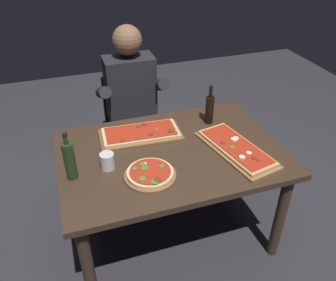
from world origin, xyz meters
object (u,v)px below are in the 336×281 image
(dining_table, at_px, (170,163))
(tumbler_near_camera, at_px, (107,162))
(pizza_rectangular_front, at_px, (141,134))
(seated_diner, at_px, (132,101))
(oil_bottle_amber, at_px, (210,109))
(pizza_rectangular_left, at_px, (236,148))
(diner_chair, at_px, (131,122))
(pizza_round_far, at_px, (150,174))
(wine_bottle_dark, at_px, (70,160))

(dining_table, height_order, tumbler_near_camera, tumbler_near_camera)
(pizza_rectangular_front, xyz_separation_m, seated_diner, (0.06, 0.51, -0.02))
(dining_table, relative_size, seated_diner, 1.05)
(tumbler_near_camera, bearing_deg, oil_bottle_amber, 20.67)
(pizza_rectangular_left, xyz_separation_m, diner_chair, (-0.46, 0.98, -0.27))
(dining_table, relative_size, pizza_rectangular_left, 2.27)
(oil_bottle_amber, xyz_separation_m, tumbler_near_camera, (-0.78, -0.29, -0.07))
(pizza_rectangular_left, relative_size, pizza_round_far, 2.07)
(pizza_rectangular_left, relative_size, wine_bottle_dark, 2.09)
(diner_chair, bearing_deg, tumbler_near_camera, -110.38)
(dining_table, height_order, oil_bottle_amber, oil_bottle_amber)
(pizza_rectangular_left, xyz_separation_m, pizza_round_far, (-0.58, -0.07, 0.00))
(dining_table, xyz_separation_m, diner_chair, (-0.07, 0.86, -0.16))
(dining_table, distance_m, pizza_round_far, 0.30)
(pizza_round_far, height_order, tumbler_near_camera, tumbler_near_camera)
(pizza_round_far, relative_size, tumbler_near_camera, 2.99)
(tumbler_near_camera, bearing_deg, wine_bottle_dark, -173.69)
(oil_bottle_amber, xyz_separation_m, seated_diner, (-0.44, 0.48, -0.11))
(wine_bottle_dark, bearing_deg, pizza_round_far, -17.72)
(oil_bottle_amber, bearing_deg, seated_diner, 132.54)
(pizza_rectangular_front, xyz_separation_m, oil_bottle_amber, (0.51, 0.02, 0.09))
(oil_bottle_amber, bearing_deg, dining_table, -146.10)
(wine_bottle_dark, relative_size, oil_bottle_amber, 1.04)
(pizza_rectangular_left, distance_m, wine_bottle_dark, 1.01)
(pizza_rectangular_front, xyz_separation_m, diner_chair, (0.06, 0.63, -0.27))
(oil_bottle_amber, bearing_deg, diner_chair, 126.33)
(pizza_round_far, distance_m, seated_diner, 0.94)
(pizza_rectangular_front, relative_size, diner_chair, 0.64)
(wine_bottle_dark, distance_m, tumbler_near_camera, 0.22)
(wine_bottle_dark, bearing_deg, pizza_rectangular_left, -3.58)
(dining_table, height_order, pizza_round_far, pizza_round_far)
(pizza_rectangular_left, height_order, diner_chair, diner_chair)
(pizza_rectangular_left, relative_size, oil_bottle_amber, 2.18)
(dining_table, relative_size, diner_chair, 1.61)
(tumbler_near_camera, xyz_separation_m, diner_chair, (0.33, 0.90, -0.30))
(dining_table, bearing_deg, pizza_rectangular_front, 120.42)
(pizza_rectangular_left, bearing_deg, wine_bottle_dark, 176.42)
(wine_bottle_dark, xyz_separation_m, oil_bottle_amber, (0.98, 0.32, -0.01))
(pizza_rectangular_left, bearing_deg, pizza_round_far, -172.99)
(pizza_rectangular_left, distance_m, oil_bottle_amber, 0.39)
(pizza_rectangular_front, xyz_separation_m, wine_bottle_dark, (-0.48, -0.29, 0.10))
(pizza_rectangular_front, bearing_deg, oil_bottle_amber, 2.67)
(pizza_rectangular_left, distance_m, seated_diner, 0.98)
(pizza_rectangular_left, height_order, tumbler_near_camera, tumbler_near_camera)
(pizza_rectangular_front, relative_size, pizza_rectangular_left, 0.90)
(seated_diner, bearing_deg, pizza_rectangular_front, -97.01)
(pizza_rectangular_front, height_order, diner_chair, diner_chair)
(dining_table, xyz_separation_m, pizza_rectangular_front, (-0.13, 0.23, 0.11))
(pizza_rectangular_front, height_order, tumbler_near_camera, tumbler_near_camera)
(diner_chair, bearing_deg, pizza_round_far, -96.45)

